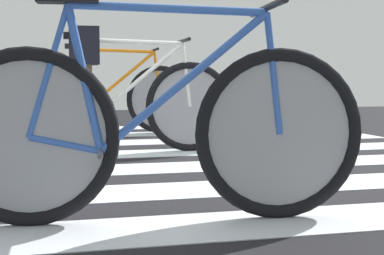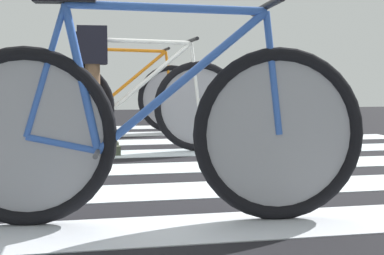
% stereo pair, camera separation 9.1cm
% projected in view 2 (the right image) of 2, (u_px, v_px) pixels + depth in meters
% --- Properties ---
extents(ground, '(18.00, 14.00, 0.02)m').
position_uv_depth(ground, '(135.00, 177.00, 3.52)').
color(ground, black).
extents(crosswalk_markings, '(5.37, 6.53, 0.00)m').
position_uv_depth(crosswalk_markings, '(141.00, 169.00, 3.75)').
color(crosswalk_markings, silver).
rests_on(crosswalk_markings, ground).
extents(bicycle_1_of_3, '(1.73, 0.52, 0.93)m').
position_uv_depth(bicycle_1_of_3, '(154.00, 129.00, 2.34)').
color(bicycle_1_of_3, black).
rests_on(bicycle_1_of_3, ground).
extents(bicycle_2_of_3, '(1.74, 0.52, 0.93)m').
position_uv_depth(bicycle_2_of_3, '(134.00, 104.00, 4.53)').
color(bicycle_2_of_3, black).
rests_on(bicycle_2_of_3, ground).
extents(cyclist_2_of_3, '(0.32, 0.42, 0.97)m').
position_uv_depth(cyclist_2_of_3, '(93.00, 72.00, 4.46)').
color(cyclist_2_of_3, brown).
rests_on(cyclist_2_of_3, ground).
extents(bicycle_3_of_3, '(1.74, 0.52, 0.93)m').
position_uv_depth(bicycle_3_of_3, '(123.00, 97.00, 6.06)').
color(bicycle_3_of_3, black).
rests_on(bicycle_3_of_3, ground).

